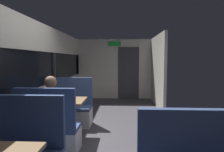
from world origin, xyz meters
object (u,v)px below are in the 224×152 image
object	(u,v)px
dining_table_mid_window	(62,105)
bench_mid_window_facing_end	(49,133)
seated_passenger	(51,120)
bench_mid_window_facing_entry	(71,111)
coffee_cup_primary	(63,97)

from	to	relation	value
dining_table_mid_window	bench_mid_window_facing_end	bearing A→B (deg)	-90.00
dining_table_mid_window	seated_passenger	distance (m)	0.64
bench_mid_window_facing_entry	seated_passenger	xyz separation A→B (m)	(0.00, -1.33, 0.21)
seated_passenger	bench_mid_window_facing_end	bearing A→B (deg)	-90.00
bench_mid_window_facing_entry	seated_passenger	bearing A→B (deg)	-90.00
bench_mid_window_facing_entry	seated_passenger	size ratio (longest dim) A/B	0.87
dining_table_mid_window	bench_mid_window_facing_end	size ratio (longest dim) A/B	0.82
bench_mid_window_facing_end	seated_passenger	xyz separation A→B (m)	(0.00, 0.07, 0.21)
bench_mid_window_facing_entry	dining_table_mid_window	bearing A→B (deg)	-90.00
dining_table_mid_window	coffee_cup_primary	size ratio (longest dim) A/B	10.00
seated_passenger	coffee_cup_primary	bearing A→B (deg)	90.34
dining_table_mid_window	bench_mid_window_facing_entry	size ratio (longest dim) A/B	0.82
coffee_cup_primary	bench_mid_window_facing_end	bearing A→B (deg)	-89.69
coffee_cup_primary	seated_passenger	bearing A→B (deg)	-89.66
bench_mid_window_facing_end	seated_passenger	world-z (taller)	seated_passenger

